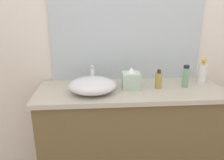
% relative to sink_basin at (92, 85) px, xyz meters
% --- Properties ---
extents(bathroom_wall_rear, '(6.00, 0.06, 2.60)m').
position_rel_sink_basin_xyz_m(bathroom_wall_rear, '(0.24, 0.35, 0.35)').
color(bathroom_wall_rear, silver).
rests_on(bathroom_wall_rear, ground).
extents(vanity_counter, '(1.40, 0.51, 0.90)m').
position_rel_sink_basin_xyz_m(vanity_counter, '(0.29, 0.05, -0.50)').
color(vanity_counter, brown).
rests_on(vanity_counter, ground).
extents(wall_mirror_panel, '(1.23, 0.01, 0.97)m').
position_rel_sink_basin_xyz_m(wall_mirror_panel, '(0.29, 0.31, 0.43)').
color(wall_mirror_panel, '#B2BCC6').
rests_on(wall_mirror_panel, vanity_counter).
extents(sink_basin, '(0.34, 0.30, 0.11)m').
position_rel_sink_basin_xyz_m(sink_basin, '(0.00, 0.00, 0.00)').
color(sink_basin, silver).
rests_on(sink_basin, vanity_counter).
extents(faucet, '(0.03, 0.15, 0.15)m').
position_rel_sink_basin_xyz_m(faucet, '(0.00, 0.16, 0.03)').
color(faucet, silver).
rests_on(faucet, vanity_counter).
extents(soap_dispenser, '(0.06, 0.06, 0.21)m').
position_rel_sink_basin_xyz_m(soap_dispenser, '(0.88, 0.16, 0.03)').
color(soap_dispenser, white).
rests_on(soap_dispenser, vanity_counter).
extents(lotion_bottle, '(0.05, 0.05, 0.17)m').
position_rel_sink_basin_xyz_m(lotion_bottle, '(0.71, 0.07, 0.03)').
color(lotion_bottle, '#76A57D').
rests_on(lotion_bottle, vanity_counter).
extents(perfume_bottle, '(0.05, 0.05, 0.14)m').
position_rel_sink_basin_xyz_m(perfume_bottle, '(0.50, 0.06, 0.01)').
color(perfume_bottle, '#AE9042').
rests_on(perfume_bottle, vanity_counter).
extents(tissue_box, '(0.13, 0.13, 0.16)m').
position_rel_sink_basin_xyz_m(tissue_box, '(0.29, 0.07, 0.01)').
color(tissue_box, '#AFC7B6').
rests_on(tissue_box, vanity_counter).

